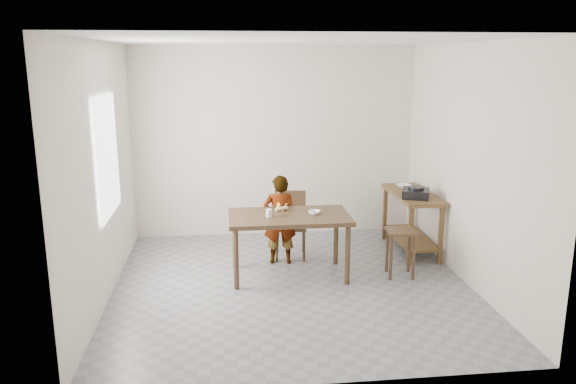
{
  "coord_description": "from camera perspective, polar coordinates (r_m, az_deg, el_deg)",
  "views": [
    {
      "loc": [
        -0.74,
        -5.92,
        2.53
      ],
      "look_at": [
        0.0,
        0.4,
        1.0
      ],
      "focal_mm": 35.0,
      "sensor_mm": 36.0,
      "label": 1
    }
  ],
  "objects": [
    {
      "name": "small_bowl",
      "position": [
        6.54,
        2.68,
        -2.09
      ],
      "size": [
        0.16,
        0.16,
        0.05
      ],
      "primitive_type": "imported",
      "rotation": [
        0.0,
        0.0,
        0.12
      ],
      "color": "white",
      "rests_on": "dining_table"
    },
    {
      "name": "glass_tumbler",
      "position": [
        6.42,
        -1.94,
        -2.15
      ],
      "size": [
        0.09,
        0.09,
        0.09
      ],
      "primitive_type": "cylinder",
      "rotation": [
        0.0,
        0.0,
        -0.25
      ],
      "color": "white",
      "rests_on": "dining_table"
    },
    {
      "name": "ceiling",
      "position": [
        5.97,
        0.46,
        15.35
      ],
      "size": [
        4.0,
        4.0,
        0.04
      ],
      "primitive_type": "cube",
      "color": "white",
      "rests_on": "wall_back"
    },
    {
      "name": "window_pane",
      "position": [
        6.32,
        -17.83,
        3.5
      ],
      "size": [
        0.02,
        1.1,
        1.3
      ],
      "primitive_type": "cube",
      "color": "white",
      "rests_on": "wall_left"
    },
    {
      "name": "dining_table",
      "position": [
        6.62,
        0.1,
        -5.47
      ],
      "size": [
        1.4,
        0.8,
        0.75
      ],
      "primitive_type": null,
      "color": "#442F1C",
      "rests_on": "floor"
    },
    {
      "name": "floor",
      "position": [
        6.49,
        0.42,
        -9.63
      ],
      "size": [
        4.0,
        4.0,
        0.04
      ],
      "primitive_type": "cube",
      "color": "slate",
      "rests_on": "ground"
    },
    {
      "name": "wall_front",
      "position": [
        4.14,
        3.91,
        -3.05
      ],
      "size": [
        4.0,
        0.04,
        2.7
      ],
      "primitive_type": "cube",
      "color": "beige",
      "rests_on": "ground"
    },
    {
      "name": "stool",
      "position": [
        6.78,
        11.34,
        -6.1
      ],
      "size": [
        0.36,
        0.36,
        0.57
      ],
      "primitive_type": null,
      "rotation": [
        0.0,
        0.0,
        -0.12
      ],
      "color": "#442F1C",
      "rests_on": "floor"
    },
    {
      "name": "prep_counter",
      "position": [
        7.64,
        12.39,
        -2.98
      ],
      "size": [
        0.5,
        1.2,
        0.8
      ],
      "primitive_type": null,
      "color": "brown",
      "rests_on": "floor"
    },
    {
      "name": "wall_back",
      "position": [
        8.06,
        -1.35,
        5.1
      ],
      "size": [
        4.0,
        0.04,
        2.7
      ],
      "primitive_type": "cube",
      "color": "beige",
      "rests_on": "ground"
    },
    {
      "name": "gas_burner",
      "position": [
        7.27,
        12.86,
        -0.14
      ],
      "size": [
        0.43,
        0.43,
        0.11
      ],
      "primitive_type": "cube",
      "rotation": [
        0.0,
        0.0,
        -0.38
      ],
      "color": "black",
      "rests_on": "prep_counter"
    },
    {
      "name": "dining_chair",
      "position": [
        7.24,
        0.23,
        -3.43
      ],
      "size": [
        0.45,
        0.45,
        0.84
      ],
      "primitive_type": null,
      "rotation": [
        0.0,
        0.0,
        -0.12
      ],
      "color": "#442F1C",
      "rests_on": "floor"
    },
    {
      "name": "banana",
      "position": [
        6.68,
        -0.66,
        -1.65
      ],
      "size": [
        0.21,
        0.17,
        0.06
      ],
      "primitive_type": null,
      "rotation": [
        0.0,
        0.0,
        0.3
      ],
      "color": "#EDD04B",
      "rests_on": "dining_table"
    },
    {
      "name": "serving_bowl",
      "position": [
        7.79,
        11.65,
        0.59
      ],
      "size": [
        0.25,
        0.25,
        0.05
      ],
      "primitive_type": "imported",
      "rotation": [
        0.0,
        0.0,
        0.36
      ],
      "color": "white",
      "rests_on": "prep_counter"
    },
    {
      "name": "wall_left",
      "position": [
        6.17,
        -18.53,
        1.79
      ],
      "size": [
        0.04,
        4.0,
        2.7
      ],
      "primitive_type": "cube",
      "color": "beige",
      "rests_on": "ground"
    },
    {
      "name": "wall_right",
      "position": [
        6.64,
        18.04,
        2.61
      ],
      "size": [
        0.04,
        4.0,
        2.7
      ],
      "primitive_type": "cube",
      "color": "beige",
      "rests_on": "ground"
    },
    {
      "name": "child",
      "position": [
        6.99,
        -0.85,
        -2.81
      ],
      "size": [
        0.43,
        0.3,
        1.13
      ],
      "primitive_type": "imported",
      "rotation": [
        0.0,
        0.0,
        3.07
      ],
      "color": "white",
      "rests_on": "floor"
    }
  ]
}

